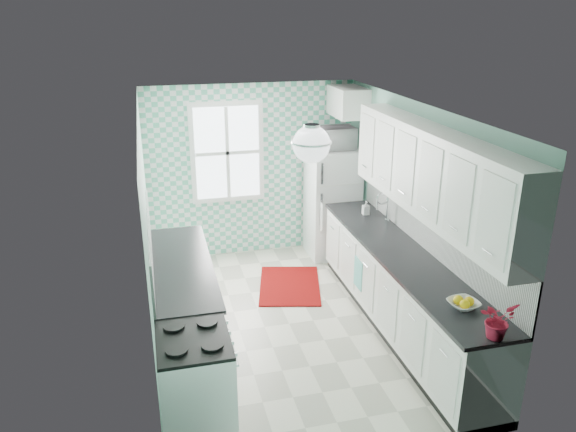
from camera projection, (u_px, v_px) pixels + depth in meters
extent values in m
cube|color=silver|center=(289.00, 324.00, 6.56)|extent=(3.00, 4.40, 0.02)
cube|color=white|center=(289.00, 108.00, 5.68)|extent=(3.00, 4.40, 0.02)
cube|color=#81BFA9|center=(251.00, 171.00, 8.13)|extent=(3.00, 0.02, 2.50)
cube|color=#81BFA9|center=(364.00, 330.00, 4.11)|extent=(3.00, 0.02, 2.50)
cube|color=#81BFA9|center=(147.00, 237.00, 5.77)|extent=(0.02, 4.40, 2.50)
cube|color=#81BFA9|center=(416.00, 212.00, 6.47)|extent=(0.02, 4.40, 2.50)
cube|color=#58BC9B|center=(252.00, 171.00, 8.11)|extent=(3.00, 0.01, 2.50)
cube|color=white|center=(227.00, 153.00, 7.90)|extent=(1.04, 0.05, 1.44)
cube|color=white|center=(227.00, 153.00, 7.88)|extent=(0.90, 0.02, 1.30)
cube|color=white|center=(430.00, 230.00, 6.12)|extent=(0.02, 3.60, 0.51)
cube|color=white|center=(150.00, 245.00, 5.73)|extent=(0.02, 2.15, 0.51)
cube|color=white|center=(432.00, 173.00, 5.66)|extent=(0.33, 3.20, 0.90)
cube|color=white|center=(348.00, 102.00, 7.73)|extent=(0.40, 0.74, 0.40)
cylinder|color=silver|center=(312.00, 127.00, 4.96)|extent=(0.14, 0.14, 0.04)
cylinder|color=silver|center=(312.00, 134.00, 4.99)|extent=(0.02, 0.02, 0.12)
sphere|color=white|center=(311.00, 144.00, 5.02)|extent=(0.34, 0.34, 0.34)
cube|color=white|center=(401.00, 293.00, 6.31)|extent=(0.60, 3.60, 0.90)
cube|color=black|center=(403.00, 255.00, 6.15)|extent=(0.63, 3.60, 0.04)
cube|color=white|center=(183.00, 305.00, 6.05)|extent=(0.60, 2.15, 0.90)
cube|color=black|center=(182.00, 266.00, 5.89)|extent=(0.63, 2.15, 0.04)
cube|color=white|center=(332.00, 203.00, 8.18)|extent=(0.70, 0.66, 1.60)
cube|color=silver|center=(340.00, 185.00, 7.75)|extent=(0.68, 0.01, 0.02)
cube|color=silver|center=(322.00, 173.00, 7.60)|extent=(0.03, 0.03, 0.30)
cube|color=silver|center=(321.00, 212.00, 7.80)|extent=(0.03, 0.03, 0.54)
cube|color=white|center=(196.00, 384.00, 4.77)|extent=(0.60, 0.76, 0.90)
cube|color=black|center=(193.00, 339.00, 4.61)|extent=(0.60, 0.76, 0.03)
cube|color=black|center=(231.00, 373.00, 4.82)|extent=(0.01, 0.50, 0.30)
cube|color=silver|center=(372.00, 226.00, 6.98)|extent=(0.53, 0.44, 0.12)
cylinder|color=silver|center=(387.00, 209.00, 6.95)|extent=(0.02, 0.02, 0.30)
torus|color=silver|center=(383.00, 195.00, 6.87)|extent=(0.16, 0.02, 0.16)
cube|color=maroon|center=(290.00, 285.00, 7.44)|extent=(1.03, 1.27, 0.02)
cube|color=#5C9D9A|center=(358.00, 274.00, 6.71)|extent=(0.06, 0.24, 0.37)
imported|color=white|center=(463.00, 304.00, 5.02)|extent=(0.31, 0.31, 0.07)
imported|color=#B52812|center=(497.00, 320.00, 4.53)|extent=(0.35, 0.33, 0.32)
imported|color=#96B6C0|center=(366.00, 208.00, 7.27)|extent=(0.08, 0.08, 0.18)
imported|color=white|center=(334.00, 138.00, 7.84)|extent=(0.57, 0.40, 0.31)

